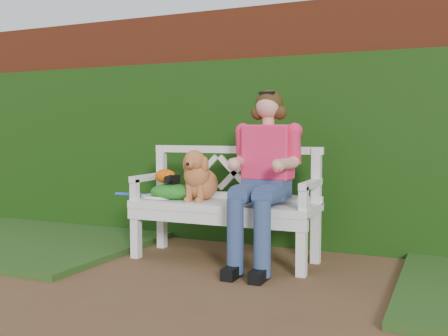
% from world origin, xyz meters
% --- Properties ---
extents(ground, '(60.00, 60.00, 0.00)m').
position_xyz_m(ground, '(0.00, 0.00, 0.00)').
color(ground, brown).
extents(brick_wall, '(10.00, 0.30, 2.20)m').
position_xyz_m(brick_wall, '(0.00, 1.90, 1.10)').
color(brick_wall, maroon).
rests_on(brick_wall, ground).
extents(ivy_hedge, '(10.00, 0.18, 1.70)m').
position_xyz_m(ivy_hedge, '(0.00, 1.68, 0.85)').
color(ivy_hedge, '#193B0D').
rests_on(ivy_hedge, ground).
extents(grass_left, '(2.60, 2.00, 0.05)m').
position_xyz_m(grass_left, '(-2.40, 0.90, 0.03)').
color(grass_left, '#1F3D16').
rests_on(grass_left, ground).
extents(garden_bench, '(1.63, 0.74, 0.48)m').
position_xyz_m(garden_bench, '(-0.26, 0.95, 0.24)').
color(garden_bench, white).
rests_on(garden_bench, ground).
extents(seated_woman, '(0.67, 0.82, 1.32)m').
position_xyz_m(seated_woman, '(0.10, 0.93, 0.66)').
color(seated_woman, '#DC4A4A').
rests_on(seated_woman, ground).
extents(dog, '(0.41, 0.46, 0.42)m').
position_xyz_m(dog, '(-0.47, 0.94, 0.69)').
color(dog, olive).
rests_on(dog, garden_bench).
extents(tennis_racket, '(0.67, 0.32, 0.03)m').
position_xyz_m(tennis_racket, '(-0.86, 0.93, 0.50)').
color(tennis_racket, white).
rests_on(tennis_racket, garden_bench).
extents(green_bag, '(0.46, 0.41, 0.13)m').
position_xyz_m(green_bag, '(-0.72, 0.92, 0.55)').
color(green_bag, '#247C29').
rests_on(green_bag, garden_bench).
extents(camera_item, '(0.13, 0.11, 0.07)m').
position_xyz_m(camera_item, '(-0.72, 0.92, 0.65)').
color(camera_item, black).
rests_on(camera_item, green_bag).
extents(baseball_glove, '(0.18, 0.14, 0.12)m').
position_xyz_m(baseball_glove, '(-0.79, 0.93, 0.67)').
color(baseball_glove, '#DA5407').
rests_on(baseball_glove, green_bag).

